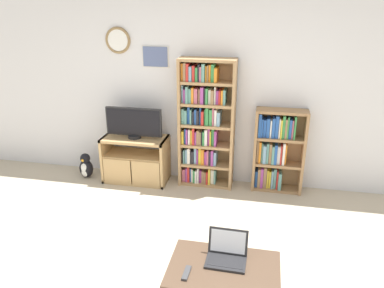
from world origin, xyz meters
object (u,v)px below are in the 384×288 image
object	(u,v)px
bookshelf_short	(276,150)
penguin_figurine	(86,167)
television	(134,123)
coffee_table	(224,272)
laptop	(227,253)
tv_stand	(136,159)
remote_near_laptop	(187,273)
bookshelf_tall	(204,124)

from	to	relation	value
bookshelf_short	penguin_figurine	size ratio (longest dim) A/B	3.07
television	penguin_figurine	bearing A→B (deg)	-176.02
bookshelf_short	coffee_table	xyz separation A→B (m)	(-0.41, -2.26, -0.18)
laptop	tv_stand	bearing A→B (deg)	127.62
tv_stand	remote_near_laptop	xyz separation A→B (m)	(1.22, -2.25, 0.12)
television	bookshelf_short	bearing A→B (deg)	3.96
laptop	television	bearing A→B (deg)	127.49
bookshelf_short	penguin_figurine	bearing A→B (deg)	-176.03
remote_near_laptop	penguin_figurine	distance (m)	2.96
penguin_figurine	television	bearing A→B (deg)	3.98
bookshelf_tall	coffee_table	size ratio (longest dim) A/B	1.96
bookshelf_tall	bookshelf_short	bearing A→B (deg)	1.06
tv_stand	penguin_figurine	xyz separation A→B (m)	(-0.74, -0.05, -0.16)
bookshelf_tall	laptop	world-z (taller)	bookshelf_tall
bookshelf_tall	penguin_figurine	xyz separation A→B (m)	(-1.69, -0.17, -0.70)
bookshelf_short	laptop	bearing A→B (deg)	-100.46
tv_stand	bookshelf_short	size ratio (longest dim) A/B	0.80
tv_stand	bookshelf_tall	distance (m)	1.09
bookshelf_short	remote_near_laptop	size ratio (longest dim) A/B	6.93
television	bookshelf_short	xyz separation A→B (m)	(1.89, 0.13, -0.30)
coffee_table	penguin_figurine	size ratio (longest dim) A/B	2.43
bookshelf_tall	remote_near_laptop	distance (m)	2.42
bookshelf_tall	penguin_figurine	distance (m)	1.83
bookshelf_tall	bookshelf_short	world-z (taller)	bookshelf_tall
remote_near_laptop	tv_stand	bearing A→B (deg)	-59.71
laptop	penguin_figurine	bearing A→B (deg)	139.72
bookshelf_tall	laptop	xyz separation A→B (m)	(0.56, -2.13, -0.38)
television	bookshelf_short	size ratio (longest dim) A/B	0.69
coffee_table	penguin_figurine	world-z (taller)	coffee_table
coffee_table	bookshelf_tall	bearing A→B (deg)	103.81
bookshelf_short	coffee_table	size ratio (longest dim) A/B	1.27
tv_stand	laptop	size ratio (longest dim) A/B	2.72
tv_stand	bookshelf_short	bearing A→B (deg)	4.00
bookshelf_short	coffee_table	bearing A→B (deg)	-100.20
tv_stand	remote_near_laptop	distance (m)	2.57
bookshelf_short	remote_near_laptop	bearing A→B (deg)	-105.91
penguin_figurine	remote_near_laptop	bearing A→B (deg)	-48.31
tv_stand	penguin_figurine	size ratio (longest dim) A/B	2.45
bookshelf_tall	laptop	size ratio (longest dim) A/B	5.29
bookshelf_short	penguin_figurine	world-z (taller)	bookshelf_short
tv_stand	bookshelf_tall	size ratio (longest dim) A/B	0.51
coffee_table	remote_near_laptop	bearing A→B (deg)	-154.29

